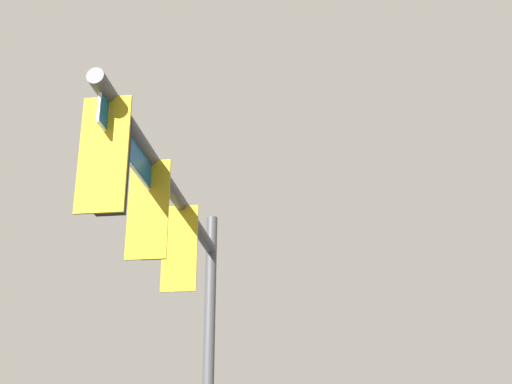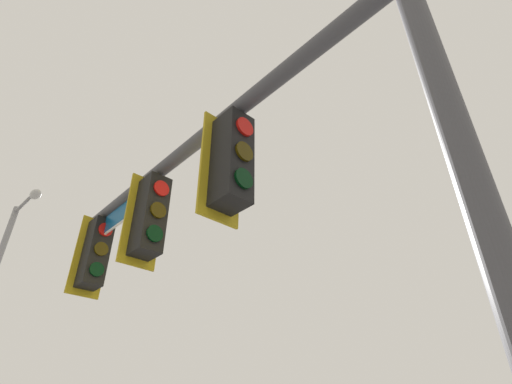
# 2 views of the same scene
# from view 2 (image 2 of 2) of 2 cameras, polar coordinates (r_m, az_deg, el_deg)

# --- Properties ---
(signal_pole_near) EXTENTS (6.16, 0.68, 5.63)m
(signal_pole_near) POSITION_cam_2_polar(r_m,az_deg,el_deg) (4.56, -8.97, -1.05)
(signal_pole_near) COLOR #47474C
(signal_pole_near) RESTS_ON ground_plane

